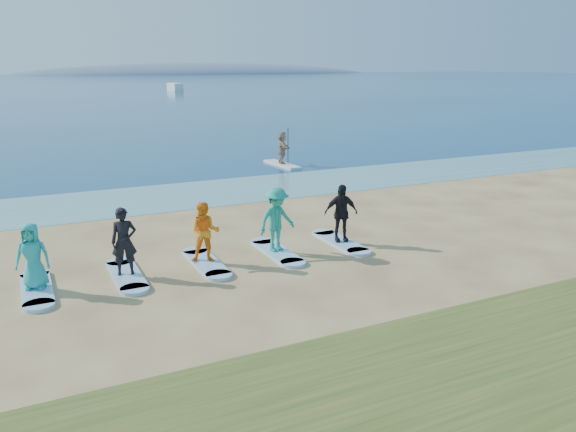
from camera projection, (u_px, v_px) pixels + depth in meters
name	position (u px, v px, depth m)	size (l,w,h in m)	color
ground	(271.00, 284.00, 13.95)	(600.00, 600.00, 0.00)	tan
shallow_water	(167.00, 197.00, 23.06)	(600.00, 600.00, 0.00)	teal
ocean	(31.00, 84.00, 152.87)	(600.00, 600.00, 0.00)	navy
island_ridge	(206.00, 74.00, 314.43)	(220.00, 56.00, 18.00)	slate
paddleboard	(282.00, 164.00, 30.20)	(0.70, 3.00, 0.12)	silver
paddleboarder	(282.00, 148.00, 29.96)	(1.59, 0.51, 1.71)	tan
boat_offshore_b	(175.00, 91.00, 114.60)	(1.76, 6.81, 1.50)	silver
surfboard_0	(37.00, 289.00, 13.51)	(0.70, 2.20, 0.09)	#91BFE1
student_0	(33.00, 256.00, 13.29)	(0.79, 0.51, 1.61)	teal
surfboard_1	(127.00, 275.00, 14.41)	(0.70, 2.20, 0.09)	#91BFE1
student_1	(124.00, 241.00, 14.17)	(0.63, 0.42, 1.74)	black
surfboard_2	(206.00, 263.00, 15.30)	(0.70, 2.20, 0.09)	#91BFE1
student_2	(205.00, 232.00, 15.07)	(0.81, 0.63, 1.66)	orange
surfboard_3	(277.00, 252.00, 16.20)	(0.70, 2.20, 0.09)	#91BFE1
student_3	(277.00, 220.00, 15.94)	(1.20, 0.69, 1.85)	teal
surfboard_4	(340.00, 242.00, 17.10)	(0.70, 2.20, 0.09)	#91BFE1
student_4	(341.00, 213.00, 16.85)	(1.02, 0.43, 1.75)	black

